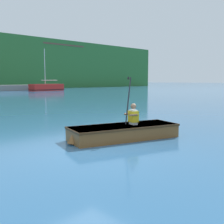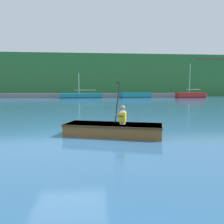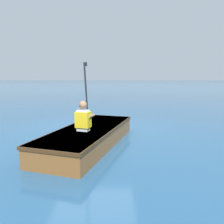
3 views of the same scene
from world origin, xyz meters
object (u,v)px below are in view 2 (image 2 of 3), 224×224
object	(u,v)px
moored_boat_dock_west_end	(191,95)
person_paddler	(122,115)
moored_boat_dock_west_inner	(81,96)
rowboat_foreground	(112,129)
moored_boat_dock_center_far	(135,95)

from	to	relation	value
moored_boat_dock_west_end	person_paddler	xyz separation A→B (m)	(-17.72, -33.78, 0.18)
moored_boat_dock_west_inner	rowboat_foreground	distance (m)	34.67
moored_boat_dock_west_inner	moored_boat_dock_west_end	bearing A→B (deg)	-2.34
rowboat_foreground	moored_boat_dock_center_far	bearing A→B (deg)	77.99
moored_boat_dock_west_inner	person_paddler	bearing A→B (deg)	-84.42
moored_boat_dock_west_end	rowboat_foreground	distance (m)	38.21
person_paddler	moored_boat_dock_center_far	bearing A→B (deg)	78.57
person_paddler	moored_boat_dock_west_inner	bearing A→B (deg)	95.58
moored_boat_dock_west_inner	moored_boat_dock_center_far	bearing A→B (deg)	-2.30
moored_boat_dock_west_end	person_paddler	bearing A→B (deg)	-117.69
moored_boat_dock_west_end	moored_boat_dock_west_inner	xyz separation A→B (m)	(-21.11, 0.86, -0.08)
moored_boat_dock_west_end	moored_boat_dock_center_far	distance (m)	10.81
moored_boat_dock_center_far	person_paddler	xyz separation A→B (m)	(-6.92, -34.22, 0.18)
person_paddler	moored_boat_dock_west_end	bearing A→B (deg)	62.31
moored_boat_dock_west_end	moored_boat_dock_center_far	size ratio (longest dim) A/B	1.06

